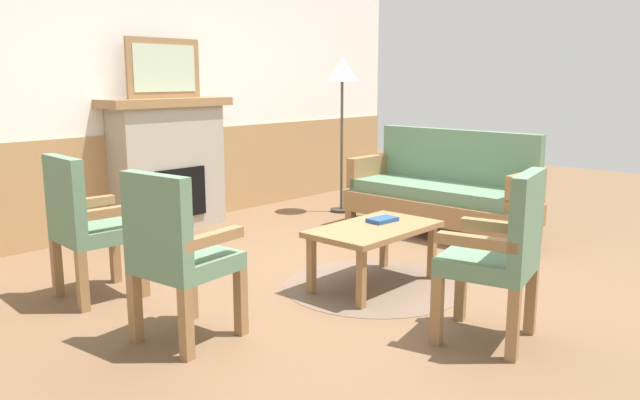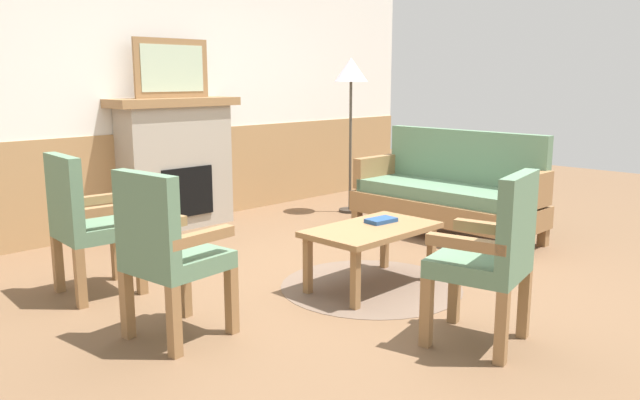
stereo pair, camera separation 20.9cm
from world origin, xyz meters
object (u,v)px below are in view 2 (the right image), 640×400
at_px(framed_picture, 172,68).
at_px(book_on_table, 381,220).
at_px(armchair_near_fireplace, 86,219).
at_px(armchair_front_left, 492,252).
at_px(couch, 449,193).
at_px(armchair_by_window_left, 167,248).
at_px(floor_lamp_by_couch, 351,80).
at_px(fireplace, 176,162).
at_px(coffee_table, 372,234).

bearing_deg(framed_picture, book_on_table, -87.47).
bearing_deg(armchair_near_fireplace, armchair_front_left, -63.24).
distance_m(couch, armchair_by_window_left, 3.21).
relative_size(couch, book_on_table, 8.18).
bearing_deg(floor_lamp_by_couch, fireplace, 157.52).
bearing_deg(book_on_table, floor_lamp_by_couch, 47.41).
relative_size(armchair_near_fireplace, floor_lamp_by_couch, 0.58).
distance_m(armchair_by_window_left, armchair_front_left, 1.80).
relative_size(fireplace, floor_lamp_by_couch, 0.77).
height_order(framed_picture, book_on_table, framed_picture).
distance_m(framed_picture, book_on_table, 2.75).
distance_m(framed_picture, floor_lamp_by_couch, 1.90).
height_order(couch, floor_lamp_by_couch, floor_lamp_by_couch).
xyz_separation_m(couch, armchair_near_fireplace, (-3.18, 0.79, 0.14)).
xyz_separation_m(book_on_table, armchair_front_left, (-0.46, -1.15, 0.08)).
distance_m(framed_picture, armchair_near_fireplace, 2.26).
distance_m(framed_picture, couch, 2.90).
bearing_deg(armchair_by_window_left, coffee_table, -8.07).
height_order(couch, armchair_near_fireplace, same).
height_order(framed_picture, armchair_front_left, framed_picture).
bearing_deg(floor_lamp_by_couch, armchair_by_window_left, -154.02).
xyz_separation_m(fireplace, couch, (1.64, -2.08, -0.26)).
bearing_deg(couch, armchair_near_fireplace, 166.10).
bearing_deg(couch, framed_picture, 128.22).
xyz_separation_m(framed_picture, couch, (1.64, -2.08, -1.16)).
bearing_deg(framed_picture, armchair_near_fireplace, -139.96).
bearing_deg(fireplace, armchair_by_window_left, -123.69).
distance_m(coffee_table, armchair_by_window_left, 1.54).
relative_size(armchair_by_window_left, armchair_front_left, 1.00).
height_order(fireplace, book_on_table, fireplace).
bearing_deg(coffee_table, fireplace, 89.08).
distance_m(fireplace, couch, 2.66).
height_order(armchair_near_fireplace, armchair_front_left, same).
relative_size(couch, armchair_front_left, 1.84).
distance_m(fireplace, armchair_front_left, 3.69).
bearing_deg(armchair_by_window_left, armchair_front_left, -47.54).
bearing_deg(couch, floor_lamp_by_couch, 85.21).
bearing_deg(couch, armchair_by_window_left, -175.40).
distance_m(book_on_table, floor_lamp_by_couch, 2.62).
distance_m(couch, coffee_table, 1.75).
relative_size(framed_picture, couch, 0.44).
distance_m(fireplace, framed_picture, 0.91).
bearing_deg(armchair_by_window_left, armchair_near_fireplace, 89.01).
distance_m(coffee_table, armchair_front_left, 1.16).
height_order(coffee_table, book_on_table, book_on_table).
bearing_deg(coffee_table, book_on_table, 15.66).
relative_size(fireplace, book_on_table, 5.91).
xyz_separation_m(fireplace, armchair_front_left, (-0.35, -3.67, -0.11)).
height_order(coffee_table, armchair_near_fireplace, armchair_near_fireplace).
relative_size(fireplace, couch, 0.72).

